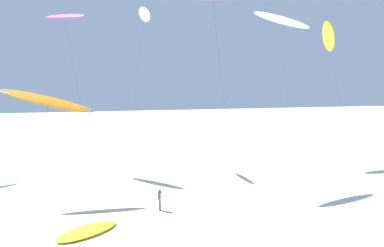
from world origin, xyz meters
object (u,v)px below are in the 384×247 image
(flying_kite_2, at_px, (64,17))
(flying_kite_4, at_px, (144,15))
(flying_kite_1, at_px, (282,20))
(grounded_kite_1, at_px, (87,231))
(flying_kite_8, at_px, (329,38))
(person_foreground_walker, at_px, (160,198))
(flying_kite_7, at_px, (47,101))

(flying_kite_2, bearing_deg, flying_kite_4, -5.02)
(flying_kite_1, distance_m, flying_kite_2, 24.60)
(flying_kite_1, relative_size, grounded_kite_1, 3.90)
(flying_kite_8, xyz_separation_m, person_foreground_walker, (-18.26, -4.49, -12.88))
(flying_kite_1, xyz_separation_m, person_foreground_walker, (-18.65, -13.19, -16.01))
(flying_kite_4, bearing_deg, flying_kite_7, -134.69)
(flying_kite_7, distance_m, flying_kite_8, 26.43)
(flying_kite_4, bearing_deg, person_foreground_walker, -99.53)
(flying_kite_7, height_order, person_foreground_walker, flying_kite_7)
(flying_kite_8, height_order, person_foreground_walker, flying_kite_8)
(flying_kite_1, distance_m, flying_kite_4, 16.21)
(flying_kite_2, bearing_deg, person_foreground_walker, -70.58)
(flying_kite_4, height_order, person_foreground_walker, flying_kite_4)
(grounded_kite_1, bearing_deg, person_foreground_walker, 26.28)
(flying_kite_4, bearing_deg, flying_kite_1, -8.42)
(grounded_kite_1, bearing_deg, flying_kite_8, 16.79)
(flying_kite_2, bearing_deg, flying_kite_8, -26.19)
(flying_kite_4, xyz_separation_m, person_foreground_walker, (-2.61, -15.56, -16.02))
(flying_kite_8, distance_m, grounded_kite_1, 28.17)
(flying_kite_1, relative_size, flying_kite_4, 1.02)
(flying_kite_8, bearing_deg, person_foreground_walker, -166.19)
(flying_kite_7, relative_size, person_foreground_walker, 6.72)
(flying_kite_7, bearing_deg, flying_kite_8, -1.90)
(flying_kite_7, bearing_deg, person_foreground_walker, -35.48)
(flying_kite_8, relative_size, grounded_kite_1, 3.27)
(flying_kite_7, height_order, grounded_kite_1, flying_kite_7)
(flying_kite_2, xyz_separation_m, flying_kite_4, (8.36, -0.73, 0.60))
(flying_kite_2, relative_size, flying_kite_8, 1.13)
(flying_kite_8, relative_size, person_foreground_walker, 9.08)
(flying_kite_7, relative_size, flying_kite_8, 0.74)
(flying_kite_2, xyz_separation_m, flying_kite_7, (-1.75, -10.95, -8.43))
(flying_kite_4, bearing_deg, grounded_kite_1, -113.58)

